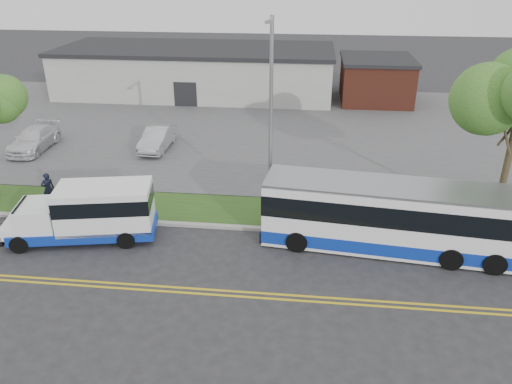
# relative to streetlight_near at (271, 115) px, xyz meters

# --- Properties ---
(ground) EXTENTS (140.00, 140.00, 0.00)m
(ground) POSITION_rel_streetlight_near_xyz_m (-3.00, -2.73, -5.23)
(ground) COLOR #28282B
(ground) RESTS_ON ground
(lane_line_north) EXTENTS (70.00, 0.12, 0.01)m
(lane_line_north) POSITION_rel_streetlight_near_xyz_m (-3.00, -6.58, -5.23)
(lane_line_north) COLOR gold
(lane_line_north) RESTS_ON ground
(lane_line_south) EXTENTS (70.00, 0.12, 0.01)m
(lane_line_south) POSITION_rel_streetlight_near_xyz_m (-3.00, -6.88, -5.23)
(lane_line_south) COLOR gold
(lane_line_south) RESTS_ON ground
(curb) EXTENTS (80.00, 0.30, 0.15)m
(curb) POSITION_rel_streetlight_near_xyz_m (-3.00, -1.63, -5.16)
(curb) COLOR #9E9B93
(curb) RESTS_ON ground
(verge) EXTENTS (80.00, 3.30, 0.10)m
(verge) POSITION_rel_streetlight_near_xyz_m (-3.00, 0.17, -5.18)
(verge) COLOR #254617
(verge) RESTS_ON ground
(parking_lot) EXTENTS (80.00, 25.00, 0.10)m
(parking_lot) POSITION_rel_streetlight_near_xyz_m (-3.00, 14.27, -5.18)
(parking_lot) COLOR #4C4C4F
(parking_lot) RESTS_ON ground
(commercial_building) EXTENTS (25.40, 10.40, 4.35)m
(commercial_building) POSITION_rel_streetlight_near_xyz_m (-9.00, 24.27, -3.05)
(commercial_building) COLOR #9E9E99
(commercial_building) RESTS_ON ground
(brick_wing) EXTENTS (6.30, 7.30, 3.90)m
(brick_wing) POSITION_rel_streetlight_near_xyz_m (7.50, 23.27, -3.27)
(brick_wing) COLOR brown
(brick_wing) RESTS_ON ground
(streetlight_near) EXTENTS (0.35, 1.53, 9.50)m
(streetlight_near) POSITION_rel_streetlight_near_xyz_m (0.00, 0.00, 0.00)
(streetlight_near) COLOR gray
(streetlight_near) RESTS_ON verge
(shuttle_bus) EXTENTS (7.03, 3.42, 2.59)m
(shuttle_bus) POSITION_rel_streetlight_near_xyz_m (-7.87, -3.21, -3.85)
(shuttle_bus) COLOR #0E2D9A
(shuttle_bus) RESTS_ON ground
(transit_bus) EXTENTS (11.23, 3.68, 3.06)m
(transit_bus) POSITION_rel_streetlight_near_xyz_m (5.46, -2.55, -3.69)
(transit_bus) COLOR white
(transit_bus) RESTS_ON ground
(pedestrian) EXTENTS (0.77, 0.73, 1.76)m
(pedestrian) POSITION_rel_streetlight_near_xyz_m (-11.47, -0.30, -4.25)
(pedestrian) COLOR black
(pedestrian) RESTS_ON verge
(parked_car_a) EXTENTS (1.62, 4.44, 1.46)m
(parked_car_a) POSITION_rel_streetlight_near_xyz_m (-8.32, 8.55, -4.41)
(parked_car_a) COLOR #A6AAAD
(parked_car_a) RESTS_ON parking_lot
(parked_car_b) EXTENTS (2.17, 5.01, 1.44)m
(parked_car_b) POSITION_rel_streetlight_near_xyz_m (-16.51, 7.53, -4.42)
(parked_car_b) COLOR silver
(parked_car_b) RESTS_ON parking_lot
(grocery_bag_left) EXTENTS (0.32, 0.32, 0.32)m
(grocery_bag_left) POSITION_rel_streetlight_near_xyz_m (-11.77, -0.55, -4.97)
(grocery_bag_left) COLOR white
(grocery_bag_left) RESTS_ON verge
(grocery_bag_right) EXTENTS (0.32, 0.32, 0.32)m
(grocery_bag_right) POSITION_rel_streetlight_near_xyz_m (-11.17, -0.05, -4.97)
(grocery_bag_right) COLOR white
(grocery_bag_right) RESTS_ON verge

